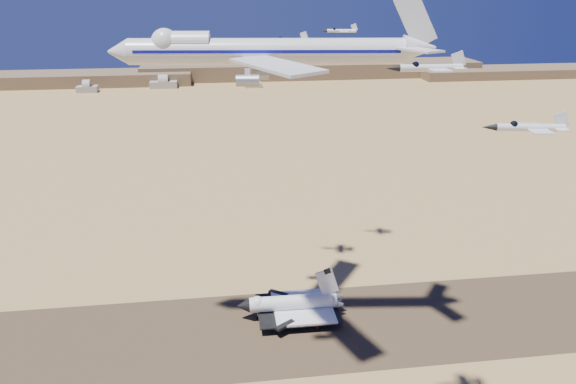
{
  "coord_description": "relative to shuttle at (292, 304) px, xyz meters",
  "views": [
    {
      "loc": [
        -7.44,
        -160.85,
        110.73
      ],
      "look_at": [
        15.75,
        8.0,
        47.14
      ],
      "focal_mm": 35.0,
      "sensor_mm": 36.0,
      "label": 1
    }
  ],
  "objects": [
    {
      "name": "ridgeline",
      "position": [
        48.15,
        519.3,
        2.68
      ],
      "size": [
        960.0,
        90.0,
        18.0
      ],
      "color": "brown",
      "rests_on": "ground"
    },
    {
      "name": "crew_c",
      "position": [
        7.26,
        -9.45,
        -3.92
      ],
      "size": [
        1.26,
        1.07,
        1.92
      ],
      "primitive_type": "imported",
      "rotation": [
        0.0,
        0.0,
        2.6
      ],
      "color": "#ED430D",
      "rests_on": "runway"
    },
    {
      "name": "chase_jet_b",
      "position": [
        35.21,
        -71.45,
        79.97
      ],
      "size": [
        16.24,
        9.09,
        4.07
      ],
      "rotation": [
        0.0,
        0.0,
        -0.17
      ],
      "color": "silver"
    },
    {
      "name": "ground",
      "position": [
        -17.16,
        -8.01,
        -4.94
      ],
      "size": [
        1200.0,
        1200.0,
        0.0
      ],
      "primitive_type": "plane",
      "color": "#A8854A",
      "rests_on": "ground"
    },
    {
      "name": "carrier_747",
      "position": [
        -11.43,
        -11.34,
        88.21
      ],
      "size": [
        90.73,
        69.63,
        22.53
      ],
      "rotation": [
        0.0,
        0.0,
        -0.12
      ],
      "color": "silver"
    },
    {
      "name": "chase_jet_d",
      "position": [
        3.04,
        32.66,
        86.97
      ],
      "size": [
        15.52,
        8.93,
        3.94
      ],
      "rotation": [
        0.0,
        0.0,
        -0.24
      ],
      "color": "silver"
    },
    {
      "name": "chase_jet_e",
      "position": [
        25.53,
        48.04,
        88.76
      ],
      "size": [
        13.73,
        7.83,
        3.47
      ],
      "rotation": [
        0.0,
        0.0,
        -0.22
      ],
      "color": "silver"
    },
    {
      "name": "hangars",
      "position": [
        -81.16,
        470.43,
        -0.11
      ],
      "size": [
        200.5,
        29.5,
        30.0
      ],
      "color": "#9F998D",
      "rests_on": "ground"
    },
    {
      "name": "runway",
      "position": [
        -17.16,
        -8.01,
        -4.91
      ],
      "size": [
        600.0,
        50.0,
        0.06
      ],
      "primitive_type": "cube",
      "color": "#4F3A27",
      "rests_on": "ground"
    },
    {
      "name": "chase_jet_a",
      "position": [
        18.52,
        -60.92,
        90.09
      ],
      "size": [
        16.22,
        8.62,
        4.04
      ],
      "rotation": [
        0.0,
        0.0,
        -0.03
      ],
      "color": "silver"
    },
    {
      "name": "crew_a",
      "position": [
        6.58,
        -7.06,
        -3.97
      ],
      "size": [
        0.49,
        0.7,
        1.82
      ],
      "primitive_type": "imported",
      "rotation": [
        0.0,
        0.0,
        1.49
      ],
      "color": "#ED430D",
      "rests_on": "runway"
    },
    {
      "name": "shuttle",
      "position": [
        0.0,
        0.0,
        0.0
      ],
      "size": [
        37.24,
        22.91,
        18.39
      ],
      "rotation": [
        0.0,
        0.0,
        -0.01
      ],
      "color": "white",
      "rests_on": "runway"
    },
    {
      "name": "crew_b",
      "position": [
        9.63,
        -5.06,
        -3.95
      ],
      "size": [
        0.72,
        1.01,
        1.88
      ],
      "primitive_type": "imported",
      "rotation": [
        0.0,
        0.0,
        1.8
      ],
      "color": "#ED430D",
      "rests_on": "runway"
    }
  ]
}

